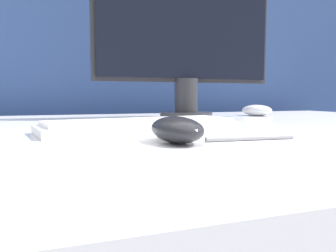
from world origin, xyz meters
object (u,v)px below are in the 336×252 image
computer_mouse_near (176,129)px  computer_mouse_far (257,110)px  monitor (186,31)px  keyboard (143,125)px

computer_mouse_near → computer_mouse_far: size_ratio=0.94×
computer_mouse_near → monitor: size_ratio=0.22×
computer_mouse_far → keyboard: bearing=-165.1°
computer_mouse_near → monitor: 0.59m
monitor → computer_mouse_near: bearing=-114.4°
keyboard → monitor: monitor is taller
computer_mouse_near → computer_mouse_far: same height
keyboard → computer_mouse_far: 0.63m
computer_mouse_near → computer_mouse_far: (0.51, 0.53, 0.00)m
computer_mouse_near → monitor: bearing=62.8°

